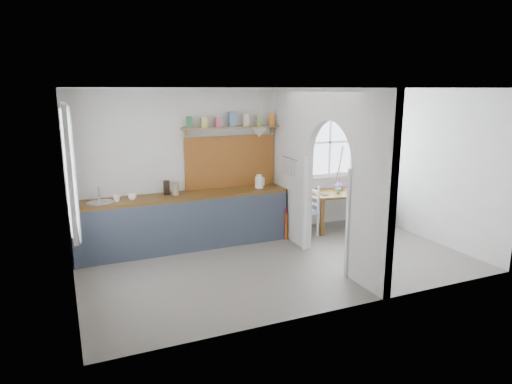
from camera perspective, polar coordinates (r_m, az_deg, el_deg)
name	(u,v)px	position (r m, az deg, el deg)	size (l,w,h in m)	color
floor	(281,264)	(7.01, 3.09, -8.92)	(5.80, 3.20, 0.01)	slate
ceiling	(283,88)	(6.52, 3.37, 12.85)	(5.80, 3.20, 0.01)	silver
walls	(282,180)	(6.64, 3.22, 1.56)	(5.81, 3.21, 2.60)	silver
partition	(321,166)	(7.00, 8.16, 3.29)	(0.12, 3.20, 2.60)	silver
kitchen_window	(67,169)	(5.90, -22.56, 2.63)	(0.10, 1.16, 1.50)	white
nook_window	(330,142)	(8.82, 9.21, 6.17)	(1.76, 0.10, 1.30)	white
counter	(184,220)	(7.67, -8.95, -3.53)	(3.50, 0.60, 0.90)	brown
sink	(100,203)	(7.34, -18.88, -1.32)	(0.40, 0.40, 0.02)	silver
backsplash	(231,162)	(7.98, -3.18, 3.82)	(1.65, 0.03, 0.90)	#9B5D23
shelf	(232,124)	(7.82, -3.02, 8.45)	(1.75, 0.20, 0.21)	olive
pendant_lamp	(259,132)	(7.65, 0.40, 7.45)	(0.26, 0.26, 0.16)	beige
utensil_rail	(290,158)	(7.68, 4.30, 4.21)	(0.02, 0.02, 0.50)	silver
dining_table	(341,210)	(8.73, 10.59, -2.27)	(1.14, 0.76, 0.71)	brown
chair_left	(303,210)	(8.25, 5.94, -2.29)	(0.42, 0.42, 0.91)	silver
chair_right	(380,204)	(9.15, 15.22, -1.42)	(0.38, 0.38, 0.84)	silver
kettle	(259,181)	(7.95, 0.40, 1.35)	(0.19, 0.15, 0.23)	white
mug_a	(117,198)	(7.31, -16.98, -0.73)	(0.11, 0.11, 0.10)	white
mug_b	(132,197)	(7.35, -15.19, -0.58)	(0.13, 0.13, 0.10)	white
knife_block	(167,188)	(7.60, -11.12, 0.53)	(0.10, 0.14, 0.22)	black
jar	(176,189)	(7.53, -10.01, 0.31)	(0.11, 0.11, 0.18)	gray
towel_magenta	(285,224)	(8.00, 3.67, -4.06)	(0.02, 0.03, 0.58)	#A71047
towel_orange	(286,226)	(7.97, 3.81, -4.32)	(0.02, 0.03, 0.47)	#C26002
bowl	(361,190)	(8.73, 12.96, 0.29)	(0.31, 0.31, 0.08)	silver
table_cup	(338,191)	(8.48, 10.24, 0.14)	(0.11, 0.11, 0.11)	#6BA865
plate	(324,194)	(8.37, 8.55, -0.29)	(0.16, 0.16, 0.01)	#2B2625
vase	(339,185)	(8.77, 10.31, 0.87)	(0.19, 0.19, 0.20)	#6C3980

